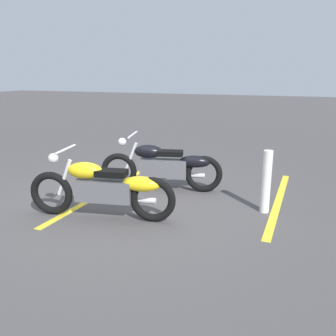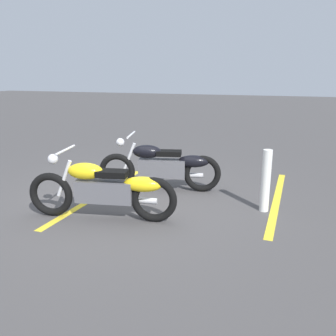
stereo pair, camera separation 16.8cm
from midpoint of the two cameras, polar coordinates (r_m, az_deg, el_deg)
The scene contains 6 objects.
ground_plane at distance 5.93m, azimuth -7.68°, elevation -5.46°, with size 60.00×60.00×0.00m, color #474444.
motorcycle_bright_foreground at distance 5.16m, azimuth -11.20°, elevation -3.36°, with size 2.21×0.73×1.04m.
motorcycle_dark_foreground at distance 6.31m, azimuth -1.71°, elevation 0.37°, with size 2.20×0.78×1.04m.
bollard_post at distance 5.53m, azimuth 14.84°, elevation -2.05°, with size 0.14×0.14×0.97m, color white.
parking_stripe_near at distance 6.34m, azimuth -11.84°, elevation -4.24°, with size 3.20×0.12×0.01m, color yellow.
parking_stripe_mid at distance 6.21m, azimuth 16.58°, elevation -4.97°, with size 3.20×0.12×0.01m, color yellow.
Camera 2 is at (2.45, -4.97, 2.08)m, focal length 37.34 mm.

